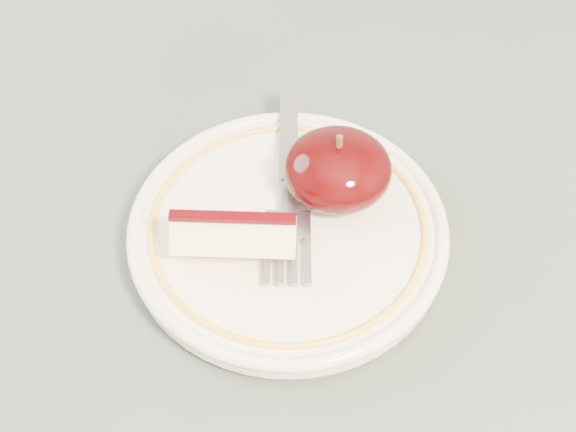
{
  "coord_description": "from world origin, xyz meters",
  "views": [
    {
      "loc": [
        0.04,
        -0.23,
        1.15
      ],
      "look_at": [
        0.05,
        0.07,
        0.78
      ],
      "focal_mm": 50.0,
      "sensor_mm": 36.0,
      "label": 1
    }
  ],
  "objects_px": {
    "apple_half": "(337,170)",
    "table": "(218,410)",
    "fork": "(288,184)",
    "plate": "(288,230)"
  },
  "relations": [
    {
      "from": "fork",
      "to": "apple_half",
      "type": "bearing_deg",
      "value": -93.99
    },
    {
      "from": "table",
      "to": "fork",
      "type": "height_order",
      "value": "fork"
    },
    {
      "from": "plate",
      "to": "apple_half",
      "type": "distance_m",
      "value": 0.05
    },
    {
      "from": "table",
      "to": "apple_half",
      "type": "height_order",
      "value": "apple_half"
    },
    {
      "from": "table",
      "to": "fork",
      "type": "relative_size",
      "value": 5.59
    },
    {
      "from": "plate",
      "to": "apple_half",
      "type": "bearing_deg",
      "value": 41.7
    },
    {
      "from": "table",
      "to": "plate",
      "type": "bearing_deg",
      "value": 56.09
    },
    {
      "from": "apple_half",
      "to": "fork",
      "type": "xyz_separation_m",
      "value": [
        -0.03,
        0.0,
        -0.02
      ]
    },
    {
      "from": "fork",
      "to": "plate",
      "type": "bearing_deg",
      "value": 179.86
    },
    {
      "from": "apple_half",
      "to": "table",
      "type": "bearing_deg",
      "value": -128.59
    }
  ]
}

